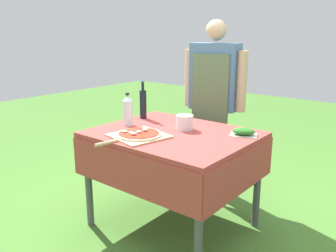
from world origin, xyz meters
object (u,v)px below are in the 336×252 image
(oil_bottle, at_px, (143,103))
(herb_container, at_px, (244,132))
(prep_table, at_px, (173,145))
(pizza_on_peel, at_px, (138,135))
(water_bottle, at_px, (128,110))
(mixing_tub, at_px, (185,122))
(person_cook, at_px, (214,94))

(oil_bottle, bearing_deg, herb_container, 4.27)
(prep_table, xyz_separation_m, pizza_on_peel, (-0.12, -0.24, 0.12))
(water_bottle, relative_size, mixing_tub, 1.98)
(oil_bottle, xyz_separation_m, herb_container, (0.90, 0.07, -0.10))
(pizza_on_peel, xyz_separation_m, mixing_tub, (0.14, 0.36, 0.04))
(water_bottle, bearing_deg, prep_table, 8.83)
(herb_container, bearing_deg, pizza_on_peel, -138.35)
(oil_bottle, bearing_deg, water_bottle, -75.08)
(pizza_on_peel, bearing_deg, prep_table, 76.09)
(prep_table, height_order, water_bottle, water_bottle)
(person_cook, height_order, pizza_on_peel, person_cook)
(person_cook, bearing_deg, oil_bottle, 51.31)
(prep_table, xyz_separation_m, herb_container, (0.44, 0.25, 0.13))
(prep_table, relative_size, herb_container, 5.17)
(prep_table, height_order, herb_container, herb_container)
(prep_table, relative_size, pizza_on_peel, 2.11)
(pizza_on_peel, bearing_deg, mixing_tub, 81.15)
(prep_table, height_order, person_cook, person_cook)
(person_cook, bearing_deg, prep_table, 91.04)
(herb_container, bearing_deg, prep_table, -150.25)
(pizza_on_peel, height_order, oil_bottle, oil_bottle)
(prep_table, distance_m, water_bottle, 0.46)
(person_cook, bearing_deg, water_bottle, 63.32)
(oil_bottle, height_order, water_bottle, oil_bottle)
(person_cook, xyz_separation_m, pizza_on_peel, (0.01, -1.01, -0.16))
(pizza_on_peel, distance_m, herb_container, 0.75)
(water_bottle, xyz_separation_m, herb_container, (0.84, 0.31, -0.10))
(oil_bottle, xyz_separation_m, water_bottle, (0.07, -0.25, -0.01))
(pizza_on_peel, bearing_deg, oil_bottle, 140.77)
(herb_container, height_order, mixing_tub, mixing_tub)
(mixing_tub, bearing_deg, prep_table, -99.20)
(pizza_on_peel, xyz_separation_m, water_bottle, (-0.28, 0.18, 0.11))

